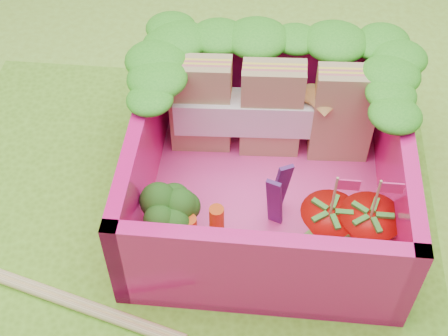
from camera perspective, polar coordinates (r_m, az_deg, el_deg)
ground at (r=3.14m, az=-4.43°, el=-7.05°), size 14.00×14.00×0.00m
placemat at (r=3.13m, az=-4.45°, el=-6.90°), size 2.60×2.60×0.03m
bento_floor at (r=3.24m, az=3.78°, el=-2.91°), size 1.30×1.30×0.05m
bento_box at (r=3.05m, az=4.01°, el=0.03°), size 1.30×1.30×0.55m
lettuce_ruffle at (r=3.17m, az=4.75°, el=10.41°), size 1.43×0.83×0.11m
sandwich_stack at (r=3.26m, az=4.47°, el=5.28°), size 1.06×0.22×0.56m
broccoli at (r=2.90m, az=-4.83°, el=-4.31°), size 0.34×0.34×0.27m
carrot_sticks at (r=2.93m, az=-1.78°, el=-5.71°), size 0.19×0.10×0.28m
purple_wedges at (r=2.99m, az=4.93°, el=-2.44°), size 0.10×0.14×0.38m
strawberry_left at (r=2.95m, az=9.40°, el=-5.59°), size 0.27×0.27×0.51m
strawberry_right at (r=2.96m, az=12.85°, el=-5.88°), size 0.28×0.28×0.52m
snap_peas at (r=3.04m, az=9.90°, el=-7.09°), size 0.63×0.30×0.05m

